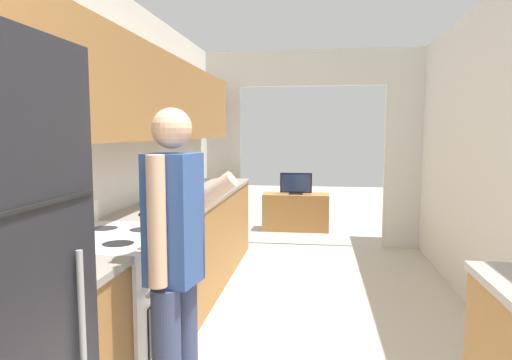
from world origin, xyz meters
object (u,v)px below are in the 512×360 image
(person, at_px, (174,271))
(tv_cabinet, at_px, (296,212))
(range_oven, at_px, (113,311))
(knife, at_px, (146,213))
(television, at_px, (296,184))

(person, bearing_deg, tv_cabinet, 6.42)
(range_oven, relative_size, person, 0.65)
(knife, bearing_deg, television, 77.20)
(range_oven, distance_m, knife, 0.82)
(television, bearing_deg, tv_cabinet, 90.00)
(tv_cabinet, xyz_separation_m, knife, (-0.88, -3.72, 0.62))
(person, xyz_separation_m, television, (0.32, 4.80, -0.13))
(television, relative_size, knife, 1.45)
(range_oven, xyz_separation_m, knife, (-0.06, 0.69, 0.45))
(person, relative_size, knife, 4.85)
(tv_cabinet, xyz_separation_m, television, (-0.00, -0.04, 0.43))
(television, distance_m, knife, 3.79)
(person, distance_m, television, 4.81)
(person, relative_size, tv_cabinet, 1.60)
(range_oven, distance_m, person, 0.77)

